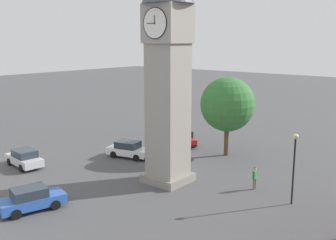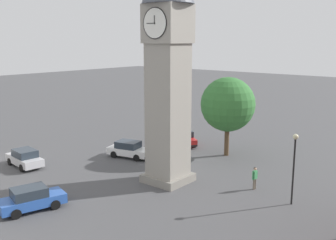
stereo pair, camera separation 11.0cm
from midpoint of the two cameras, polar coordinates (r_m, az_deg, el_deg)
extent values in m
plane|color=#4C4C4F|center=(31.15, -0.10, -8.81)|extent=(200.00, 200.00, 0.00)
cube|color=gray|center=(31.05, -0.10, -8.29)|extent=(3.14, 3.14, 0.60)
cube|color=gray|center=(29.69, -0.11, 1.33)|extent=(2.51, 2.51, 9.95)
cube|color=gray|center=(29.26, -0.11, 13.69)|extent=(2.81, 2.81, 2.76)
cylinder|color=white|center=(28.17, -2.04, 13.77)|extent=(2.11, 0.04, 2.11)
torus|color=black|center=(28.16, -2.05, 13.77)|extent=(2.17, 0.06, 2.17)
cube|color=black|center=(28.15, -2.10, 14.24)|extent=(0.05, 0.02, 0.59)
cube|color=black|center=(28.35, -2.58, 13.75)|extent=(0.80, 0.02, 0.04)
cylinder|color=white|center=(30.37, 1.67, 13.60)|extent=(2.11, 0.04, 2.11)
torus|color=black|center=(30.38, 1.69, 13.60)|extent=(2.17, 0.06, 2.17)
cube|color=#2D5BB7|center=(27.46, -19.08, -11.01)|extent=(2.71, 4.40, 0.64)
cube|color=#28333D|center=(27.20, -19.47, -9.85)|extent=(2.05, 2.43, 0.64)
cylinder|color=black|center=(28.59, -17.11, -10.56)|extent=(0.38, 0.68, 0.64)
cylinder|color=black|center=(27.18, -16.02, -11.67)|extent=(0.38, 0.68, 0.64)
cylinder|color=black|center=(28.02, -21.97, -11.36)|extent=(0.38, 0.68, 0.64)
cylinder|color=black|center=(26.57, -21.14, -12.56)|extent=(0.38, 0.68, 0.64)
cube|color=black|center=(28.10, -15.04, -10.73)|extent=(1.64, 0.55, 0.16)
cube|color=silver|center=(36.67, -20.07, -5.42)|extent=(4.27, 2.15, 0.64)
cube|color=#28333D|center=(36.37, -20.04, -4.54)|extent=(2.26, 1.79, 0.64)
cylinder|color=black|center=(37.55, -21.93, -5.60)|extent=(0.66, 0.29, 0.64)
cylinder|color=black|center=(38.13, -19.71, -5.18)|extent=(0.66, 0.29, 0.64)
cylinder|color=black|center=(35.36, -20.41, -6.52)|extent=(0.66, 0.29, 0.64)
cylinder|color=black|center=(35.98, -18.07, -6.06)|extent=(0.66, 0.29, 0.64)
cube|color=black|center=(38.52, -21.28, -5.05)|extent=(0.31, 1.67, 0.16)
cube|color=red|center=(41.60, 2.22, -2.76)|extent=(4.28, 3.86, 0.64)
cube|color=#28333D|center=(41.59, 2.17, -1.88)|extent=(2.62, 2.52, 0.64)
cylinder|color=black|center=(40.73, 3.75, -3.48)|extent=(0.64, 0.57, 0.64)
cylinder|color=black|center=(40.32, 1.56, -3.61)|extent=(0.64, 0.57, 0.64)
cylinder|color=black|center=(43.02, 2.83, -2.66)|extent=(0.64, 0.57, 0.64)
cylinder|color=black|center=(42.64, 0.76, -2.78)|extent=(0.64, 0.57, 0.64)
cube|color=black|center=(39.77, 2.95, -3.76)|extent=(1.12, 1.39, 0.16)
cube|color=white|center=(37.28, -5.67, -4.49)|extent=(4.39, 2.64, 0.64)
cube|color=#28333D|center=(37.19, -5.89, -3.54)|extent=(2.42, 2.02, 0.64)
cylinder|color=black|center=(37.42, -3.41, -4.82)|extent=(0.67, 0.37, 0.64)
cylinder|color=black|center=(36.09, -4.64, -5.46)|extent=(0.67, 0.37, 0.64)
cylinder|color=black|center=(38.64, -6.61, -4.36)|extent=(0.67, 0.37, 0.64)
cylinder|color=black|center=(37.35, -7.92, -4.95)|extent=(0.67, 0.37, 0.64)
cube|color=black|center=(36.37, -2.93, -5.22)|extent=(0.52, 1.65, 0.16)
cylinder|color=#706656|center=(30.19, 12.35, -8.93)|extent=(0.13, 0.13, 0.82)
cylinder|color=#706656|center=(30.05, 12.14, -9.02)|extent=(0.13, 0.13, 0.82)
cube|color=#3F9959|center=(29.89, 12.30, -7.70)|extent=(0.27, 0.39, 0.60)
cylinder|color=#3F9959|center=(30.09, 12.56, -7.68)|extent=(0.09, 0.09, 0.60)
cylinder|color=#3F9959|center=(29.72, 12.03, -7.90)|extent=(0.09, 0.09, 0.60)
sphere|color=tan|center=(29.75, 12.34, -6.88)|extent=(0.22, 0.22, 0.22)
sphere|color=black|center=(29.74, 12.32, -6.84)|extent=(0.20, 0.20, 0.20)
cylinder|color=brown|center=(37.93, 8.33, -2.75)|extent=(0.44, 0.44, 3.14)
sphere|color=#337033|center=(37.26, 8.48, 2.25)|extent=(5.09, 5.09, 5.09)
cylinder|color=black|center=(27.57, 17.50, -7.17)|extent=(0.12, 0.12, 4.47)
sphere|color=beige|center=(26.92, 17.81, -2.29)|extent=(0.36, 0.36, 0.36)
camera|label=1|loc=(0.05, -90.11, -0.02)|focal=42.32mm
camera|label=2|loc=(0.05, 89.89, 0.02)|focal=42.32mm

